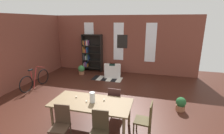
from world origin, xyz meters
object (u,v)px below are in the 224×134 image
Objects in this scene: vase_on_table at (92,97)px; dining_table at (91,105)px; dining_chair_near_right at (99,130)px; armchair_white at (113,71)px; dining_chair_near_left at (61,124)px; potted_plant_corner at (181,104)px; dining_chair_head_right at (146,119)px; bookshelf_tall at (91,53)px; potted_plant_by_shelf at (81,70)px; dining_chair_far_right at (115,101)px; bicycle_second at (35,80)px.

dining_table is at bearing -180.00° from vase_on_table.
dining_chair_near_right is 5.14m from armchair_white.
potted_plant_corner is at bearing 38.41° from dining_chair_near_left.
vase_on_table is 0.29× the size of dining_chair_head_right.
bookshelf_tall reaches higher than potted_plant_by_shelf.
dining_table is at bearing -123.24° from dining_chair_far_right.
armchair_white is (-0.56, 4.31, -0.42)m from dining_table.
vase_on_table reaches higher than dining_chair_far_right.
dining_chair_near_right is 4.77m from bicycle_second.
dining_chair_near_right is at bearing -78.50° from armchair_white.
dining_table is 5.42m from bookshelf_tall.
dining_chair_head_right is 1.00× the size of dining_chair_near_right.
dining_chair_far_right is 0.56× the size of bicycle_second.
dining_chair_head_right is 1.19m from dining_chair_near_right.
dining_chair_far_right is at bearing 89.89° from dining_chair_near_right.
potted_plant_corner is (3.00, -2.71, -0.05)m from armchair_white.
dining_chair_far_right is 0.46× the size of bookshelf_tall.
potted_plant_corner is (1.98, 2.32, -0.28)m from dining_chair_near_right.
armchair_white is 3.69m from bicycle_second.
dining_chair_head_right is 1.20m from dining_chair_far_right.
bookshelf_tall is at bearing 112.48° from vase_on_table.
dining_chair_near_left is (-0.48, -0.72, -0.19)m from dining_table.
potted_plant_corner is (5.88, -0.41, -0.12)m from bicycle_second.
dining_table is 2.29× the size of armchair_white.
bicycle_second reaches higher than potted_plant_by_shelf.
vase_on_table reaches higher than dining_chair_near_right.
dining_chair_near_right reaches higher than dining_table.
dining_chair_near_left is at bearing -159.54° from dining_chair_head_right.
dining_chair_near_right is (0.47, -0.72, -0.19)m from dining_table.
bookshelf_tall reaches higher than vase_on_table.
bicycle_second is (-2.88, -2.30, 0.07)m from armchair_white.
armchair_white is (-1.03, 3.60, -0.23)m from dining_chair_far_right.
bicycle_second is at bearing -115.00° from bookshelf_tall.
dining_chair_head_right is 5.27m from bicycle_second.
dining_chair_head_right is 5.64m from potted_plant_by_shelf.
dining_chair_head_right is at bearing -65.36° from armchair_white.
potted_plant_corner is at bearing 57.63° from dining_chair_head_right.
dining_chair_near_right is (0.43, -0.72, -0.41)m from vase_on_table.
dining_chair_near_right reaches higher than potted_plant_corner.
vase_on_table is 1.45m from dining_chair_head_right.
vase_on_table is at bearing 54.30° from dining_chair_near_left.
bookshelf_tall reaches higher than dining_chair_near_left.
dining_chair_near_left is 5.96m from bookshelf_tall.
bookshelf_tall is (-2.51, 5.73, 0.54)m from dining_chair_near_right.
dining_chair_near_left reaches higher than potted_plant_by_shelf.
dining_chair_near_left is 2.08× the size of potted_plant_corner.
dining_chair_near_right is at bearing -56.93° from dining_table.
dining_table is 1.44m from dining_chair_head_right.
dining_chair_head_right and dining_chair_far_right have the same top height.
potted_plant_corner is at bearing -42.08° from armchair_white.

